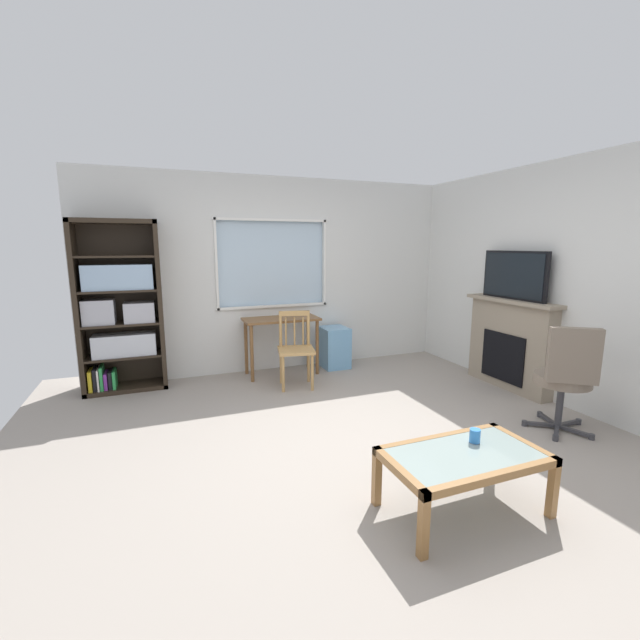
{
  "coord_description": "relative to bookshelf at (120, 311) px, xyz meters",
  "views": [
    {
      "loc": [
        -1.5,
        -3.04,
        1.68
      ],
      "look_at": [
        0.02,
        0.82,
        0.93
      ],
      "focal_mm": 23.36,
      "sensor_mm": 36.0,
      "label": 1
    }
  ],
  "objects": [
    {
      "name": "office_chair",
      "position": [
        3.74,
        -2.73,
        -0.39
      ],
      "size": [
        0.62,
        0.62,
        1.0
      ],
      "color": "#7A6B5B",
      "rests_on": "ground"
    },
    {
      "name": "wall_back_with_window",
      "position": [
        1.92,
        0.24,
        0.32
      ],
      "size": [
        4.85,
        0.15,
        2.56
      ],
      "color": "silver",
      "rests_on": "ground"
    },
    {
      "name": "coffee_table",
      "position": [
        2.15,
        -3.3,
        -0.6
      ],
      "size": [
        1.01,
        0.56,
        0.4
      ],
      "color": "#8C9E99",
      "rests_on": "ground"
    },
    {
      "name": "bookshelf",
      "position": [
        0.0,
        0.0,
        0.0
      ],
      "size": [
        0.9,
        0.38,
        1.96
      ],
      "color": "#2D2319",
      "rests_on": "ground"
    },
    {
      "name": "tv",
      "position": [
        4.23,
        -1.6,
        0.4
      ],
      "size": [
        0.06,
        0.88,
        0.55
      ],
      "color": "black",
      "rests_on": "fireplace"
    },
    {
      "name": "wall_right",
      "position": [
        4.4,
        -2.18,
        0.34
      ],
      "size": [
        0.12,
        5.04,
        2.56
      ],
      "primitive_type": "cube",
      "color": "silver",
      "rests_on": "ground"
    },
    {
      "name": "sippy_cup",
      "position": [
        2.3,
        -3.21,
        -0.5
      ],
      "size": [
        0.07,
        0.07,
        0.09
      ],
      "primitive_type": "cylinder",
      "color": "#337FD6",
      "rests_on": "coffee_table"
    },
    {
      "name": "plastic_drawer_unit",
      "position": [
        2.66,
        -0.06,
        -0.66
      ],
      "size": [
        0.35,
        0.4,
        0.56
      ],
      "primitive_type": "cube",
      "color": "#72ADDB",
      "rests_on": "ground"
    },
    {
      "name": "desk_under_window",
      "position": [
        1.88,
        -0.11,
        -0.32
      ],
      "size": [
        0.96,
        0.45,
        0.75
      ],
      "color": "brown",
      "rests_on": "ground"
    },
    {
      "name": "wooden_chair",
      "position": [
        1.91,
        -0.62,
        -0.48
      ],
      "size": [
        0.49,
        0.48,
        0.9
      ],
      "color": "tan",
      "rests_on": "ground"
    },
    {
      "name": "fireplace",
      "position": [
        4.25,
        -1.6,
        -0.4
      ],
      "size": [
        0.26,
        1.22,
        1.07
      ],
      "color": "gray",
      "rests_on": "ground"
    },
    {
      "name": "ground",
      "position": [
        1.92,
        -2.18,
        -0.95
      ],
      "size": [
        5.85,
        5.84,
        0.02
      ],
      "primitive_type": "cube",
      "color": "#9E9389"
    }
  ]
}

